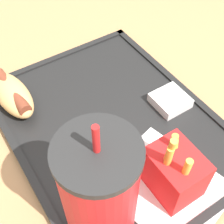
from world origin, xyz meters
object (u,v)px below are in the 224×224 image
fries_carton (174,172)px  sauce_cup_mayo (170,100)px  soda_cup (100,190)px  hot_dog_far (12,94)px

fries_carton → sauce_cup_mayo: (0.12, -0.10, -0.03)m
soda_cup → sauce_cup_mayo: soda_cup is taller
soda_cup → hot_dog_far: 0.26m
hot_dog_far → fries_carton: fries_carton is taller
soda_cup → sauce_cup_mayo: size_ratio=3.54×
fries_carton → hot_dog_far: bearing=24.8°
hot_dog_far → sauce_cup_mayo: (-0.15, -0.22, -0.01)m
sauce_cup_mayo → soda_cup: bearing=117.4°
hot_dog_far → fries_carton: bearing=-155.2°
fries_carton → sauce_cup_mayo: bearing=-39.7°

